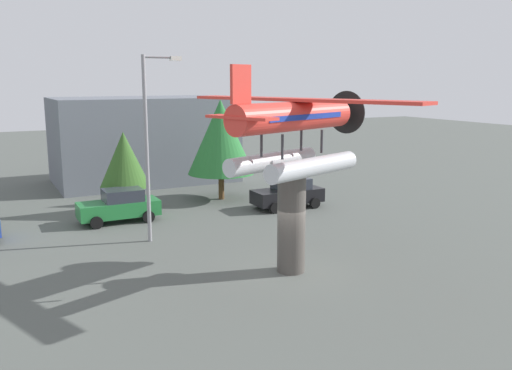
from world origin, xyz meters
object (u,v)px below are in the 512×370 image
object	(u,v)px
display_pedestal	(291,223)
car_mid_green	(120,206)
floatplane_monument	(295,129)
car_far_black	(288,193)
storefront_building	(144,140)
tree_center_back	(221,137)
streetlight_primary	(150,136)
tree_east	(124,160)

from	to	relation	value
display_pedestal	car_mid_green	world-z (taller)	display_pedestal
floatplane_monument	car_far_black	bearing A→B (deg)	39.89
storefront_building	tree_center_back	bearing A→B (deg)	-73.71
streetlight_primary	tree_center_back	size ratio (longest dim) A/B	1.36
tree_east	tree_center_back	size ratio (longest dim) A/B	0.73
display_pedestal	tree_east	xyz separation A→B (m)	(-3.36, 12.63, 1.08)
car_far_black	tree_center_back	world-z (taller)	tree_center_back
display_pedestal	car_mid_green	bearing A→B (deg)	111.17
display_pedestal	tree_center_back	bearing A→B (deg)	77.78
floatplane_monument	car_mid_green	size ratio (longest dim) A/B	2.41
tree_center_back	display_pedestal	bearing A→B (deg)	-102.22
floatplane_monument	tree_east	size ratio (longest dim) A/B	2.19
floatplane_monument	tree_center_back	size ratio (longest dim) A/B	1.61
car_far_black	streetlight_primary	distance (m)	10.35
streetlight_primary	car_mid_green	bearing A→B (deg)	97.69
car_mid_green	floatplane_monument	bearing A→B (deg)	111.82
floatplane_monument	display_pedestal	bearing A→B (deg)	180.00
car_far_black	tree_center_back	xyz separation A→B (m)	(-2.58, 3.98, 3.09)
display_pedestal	streetlight_primary	world-z (taller)	streetlight_primary
car_mid_green	streetlight_primary	size ratio (longest dim) A/B	0.49
streetlight_primary	storefront_building	bearing A→B (deg)	75.52
streetlight_primary	tree_east	bearing A→B (deg)	87.82
streetlight_primary	floatplane_monument	bearing A→B (deg)	-60.20
tree_east	tree_center_back	distance (m)	6.39
floatplane_monument	tree_east	xyz separation A→B (m)	(-3.49, 12.58, -2.57)
storefront_building	display_pedestal	bearing A→B (deg)	-91.03
storefront_building	tree_east	distance (m)	10.10
floatplane_monument	car_mid_green	bearing A→B (deg)	91.44
car_mid_green	car_far_black	distance (m)	9.74
car_far_black	streetlight_primary	size ratio (longest dim) A/B	0.49
display_pedestal	car_far_black	size ratio (longest dim) A/B	0.94
tree_east	tree_center_back	xyz separation A→B (m)	(6.27, 0.78, 0.92)
car_mid_green	streetlight_primary	bearing A→B (deg)	97.69
car_far_black	tree_center_back	bearing A→B (deg)	-57.09
tree_east	streetlight_primary	bearing A→B (deg)	-92.18
car_mid_green	tree_center_back	bearing A→B (deg)	-159.44
car_far_black	display_pedestal	bearing A→B (deg)	59.84
floatplane_monument	storefront_building	distance (m)	22.10
floatplane_monument	car_far_black	xyz separation A→B (m)	(5.36, 9.39, -4.74)
streetlight_primary	tree_center_back	distance (m)	9.51
car_far_black	streetlight_primary	xyz separation A→B (m)	(-9.08, -2.89, 4.04)
car_far_black	tree_east	bearing A→B (deg)	-19.87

